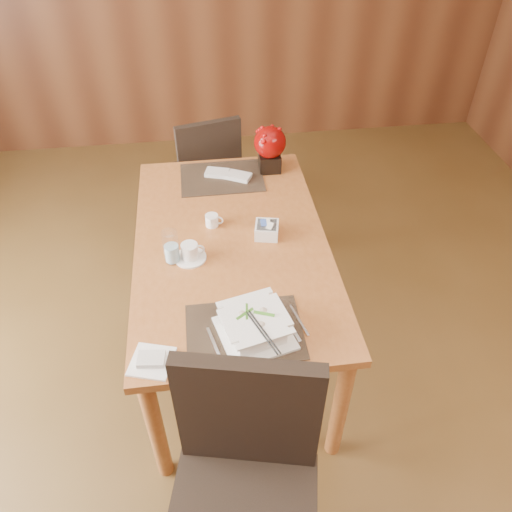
{
  "coord_description": "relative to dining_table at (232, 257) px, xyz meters",
  "views": [
    {
      "loc": [
        -0.12,
        -1.19,
        2.26
      ],
      "look_at": [
        0.08,
        0.35,
        0.87
      ],
      "focal_mm": 35.0,
      "sensor_mm": 36.0,
      "label": 1
    }
  ],
  "objects": [
    {
      "name": "placemat_far",
      "position": [
        0.0,
        0.55,
        0.1
      ],
      "size": [
        0.45,
        0.33,
        0.01
      ],
      "primitive_type": "cube",
      "color": "black",
      "rests_on": "dining_table"
    },
    {
      "name": "soup_setting",
      "position": [
        0.04,
        -0.57,
        0.15
      ],
      "size": [
        0.32,
        0.32,
        0.11
      ],
      "rotation": [
        0.0,
        0.0,
        0.24
      ],
      "color": "white",
      "rests_on": "dining_table"
    },
    {
      "name": "bread_plate",
      "position": [
        -0.35,
        -0.65,
        0.1
      ],
      "size": [
        0.19,
        0.19,
        0.01
      ],
      "primitive_type": "cube",
      "rotation": [
        0.0,
        0.0,
        -0.29
      ],
      "color": "white",
      "rests_on": "dining_table"
    },
    {
      "name": "ground",
      "position": [
        0.0,
        -0.6,
        -0.65
      ],
      "size": [
        6.0,
        6.0,
        0.0
      ],
      "primitive_type": "plane",
      "color": "brown",
      "rests_on": "ground"
    },
    {
      "name": "coffee_cup",
      "position": [
        -0.19,
        -0.09,
        0.13
      ],
      "size": [
        0.14,
        0.14,
        0.08
      ],
      "rotation": [
        0.0,
        0.0,
        0.03
      ],
      "color": "white",
      "rests_on": "dining_table"
    },
    {
      "name": "creamer_jug",
      "position": [
        -0.08,
        0.14,
        0.13
      ],
      "size": [
        0.1,
        0.1,
        0.06
      ],
      "primitive_type": null,
      "rotation": [
        0.0,
        0.0,
        -0.24
      ],
      "color": "white",
      "rests_on": "dining_table"
    },
    {
      "name": "sugar_caddy",
      "position": [
        0.17,
        0.02,
        0.13
      ],
      "size": [
        0.13,
        0.13,
        0.06
      ],
      "primitive_type": "cube",
      "rotation": [
        0.0,
        0.0,
        -0.21
      ],
      "color": "white",
      "rests_on": "dining_table"
    },
    {
      "name": "napkins_far",
      "position": [
        0.04,
        0.55,
        0.11
      ],
      "size": [
        0.27,
        0.18,
        0.02
      ],
      "primitive_type": null,
      "rotation": [
        0.0,
        0.0,
        -0.41
      ],
      "color": "silver",
      "rests_on": "dining_table"
    },
    {
      "name": "placemat_near",
      "position": [
        0.0,
        -0.55,
        0.1
      ],
      "size": [
        0.45,
        0.33,
        0.01
      ],
      "primitive_type": "cube",
      "color": "black",
      "rests_on": "dining_table"
    },
    {
      "name": "water_glass",
      "position": [
        -0.27,
        -0.1,
        0.18
      ],
      "size": [
        0.08,
        0.08,
        0.16
      ],
      "primitive_type": "cylinder",
      "rotation": [
        0.0,
        0.0,
        -0.09
      ],
      "color": "white",
      "rests_on": "dining_table"
    },
    {
      "name": "berry_decor",
      "position": [
        0.27,
        0.6,
        0.24
      ],
      "size": [
        0.18,
        0.18,
        0.26
      ],
      "rotation": [
        0.0,
        0.0,
        -0.02
      ],
      "color": "black",
      "rests_on": "dining_table"
    },
    {
      "name": "dining_table",
      "position": [
        0.0,
        0.0,
        0.0
      ],
      "size": [
        0.9,
        1.5,
        0.75
      ],
      "color": "#AB632F",
      "rests_on": "ground"
    },
    {
      "name": "far_chair",
      "position": [
        -0.07,
        1.02,
        -0.14
      ],
      "size": [
        0.51,
        0.51,
        0.9
      ],
      "rotation": [
        0.0,
        0.0,
        3.38
      ],
      "color": "black",
      "rests_on": "ground"
    },
    {
      "name": "near_chair",
      "position": [
        -0.06,
        -1.06,
        -0.05
      ],
      "size": [
        0.59,
        0.6,
        1.06
      ],
      "rotation": [
        0.0,
        0.0,
        -0.23
      ],
      "color": "black",
      "rests_on": "ground"
    }
  ]
}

